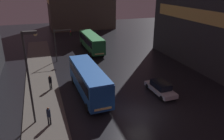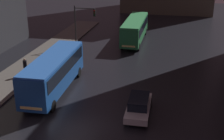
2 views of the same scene
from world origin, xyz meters
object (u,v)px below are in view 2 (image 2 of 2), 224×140
at_px(car_taxi, 139,105).
at_px(bus_far, 135,28).
at_px(traffic_light_main, 83,20).
at_px(pedestrian_near, 25,65).
at_px(bus_near, 54,70).

bearing_deg(car_taxi, bus_far, -82.27).
bearing_deg(traffic_light_main, pedestrian_near, -104.25).
height_order(car_taxi, pedestrian_near, pedestrian_near).
xyz_separation_m(bus_near, pedestrian_near, (-4.21, 2.52, -0.83)).
height_order(bus_near, traffic_light_main, traffic_light_main).
bearing_deg(bus_near, traffic_light_main, -85.76).
distance_m(car_taxi, pedestrian_near, 13.28).
distance_m(bus_far, pedestrian_near, 17.58).
bearing_deg(pedestrian_near, bus_far, -105.00).
bearing_deg(pedestrian_near, bus_near, 164.35).
bearing_deg(bus_far, pedestrian_near, 59.05).
bearing_deg(bus_near, car_taxi, 160.69).
relative_size(car_taxi, pedestrian_near, 2.56).
height_order(bus_far, car_taxi, bus_far).
distance_m(bus_far, car_taxi, 20.52).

